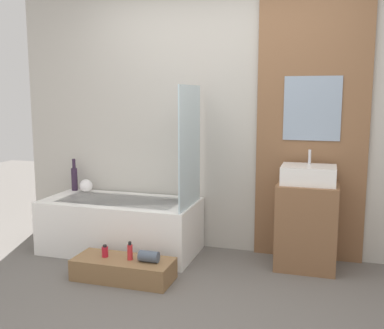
% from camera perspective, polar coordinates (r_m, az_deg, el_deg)
% --- Properties ---
extents(ground_plane, '(12.00, 12.00, 0.00)m').
position_cam_1_polar(ground_plane, '(3.14, -3.37, -19.51)').
color(ground_plane, '#605B56').
extents(wall_tiled_back, '(4.20, 0.06, 2.60)m').
position_cam_1_polar(wall_tiled_back, '(4.28, 3.88, 6.29)').
color(wall_tiled_back, '#B7B2A8').
rests_on(wall_tiled_back, ground_plane).
extents(wall_wood_accent, '(0.97, 0.04, 2.60)m').
position_cam_1_polar(wall_wood_accent, '(4.12, 14.99, 5.96)').
color(wall_wood_accent, brown).
rests_on(wall_wood_accent, ground_plane).
extents(bathtub, '(1.46, 0.69, 0.50)m').
position_cam_1_polar(bathtub, '(4.38, -9.04, -7.65)').
color(bathtub, white).
rests_on(bathtub, ground_plane).
extents(glass_shower_screen, '(0.01, 0.60, 1.07)m').
position_cam_1_polar(glass_shower_screen, '(3.95, -0.28, 2.28)').
color(glass_shower_screen, silver).
rests_on(glass_shower_screen, bathtub).
extents(wooden_step_bench, '(0.82, 0.33, 0.17)m').
position_cam_1_polar(wooden_step_bench, '(3.79, -8.69, -12.99)').
color(wooden_step_bench, olive).
rests_on(wooden_step_bench, ground_plane).
extents(vanity_cabinet, '(0.51, 0.44, 0.74)m').
position_cam_1_polar(vanity_cabinet, '(4.04, 14.33, -7.54)').
color(vanity_cabinet, brown).
rests_on(vanity_cabinet, ground_plane).
extents(sink, '(0.45, 0.34, 0.28)m').
position_cam_1_polar(sink, '(3.94, 14.58, -1.26)').
color(sink, white).
rests_on(sink, vanity_cabinet).
extents(vase_tall_dark, '(0.06, 0.06, 0.33)m').
position_cam_1_polar(vase_tall_dark, '(4.83, -14.71, -1.61)').
color(vase_tall_dark, '#2D1E33').
rests_on(vase_tall_dark, bathtub).
extents(vase_round_light, '(0.13, 0.13, 0.13)m').
position_cam_1_polar(vase_round_light, '(4.73, -13.30, -2.63)').
color(vase_round_light, white).
rests_on(vase_round_light, bathtub).
extents(bottle_soap_primary, '(0.05, 0.05, 0.10)m').
position_cam_1_polar(bottle_soap_primary, '(3.81, -10.99, -10.79)').
color(bottle_soap_primary, '#B21928').
rests_on(bottle_soap_primary, wooden_step_bench).
extents(bottle_soap_secondary, '(0.04, 0.04, 0.15)m').
position_cam_1_polar(bottle_soap_secondary, '(3.71, -7.88, -10.91)').
color(bottle_soap_secondary, red).
rests_on(bottle_soap_secondary, wooden_step_bench).
extents(towel_roll, '(0.16, 0.09, 0.09)m').
position_cam_1_polar(towel_roll, '(3.65, -5.50, -11.55)').
color(towel_roll, '#4C5666').
rests_on(towel_roll, wooden_step_bench).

